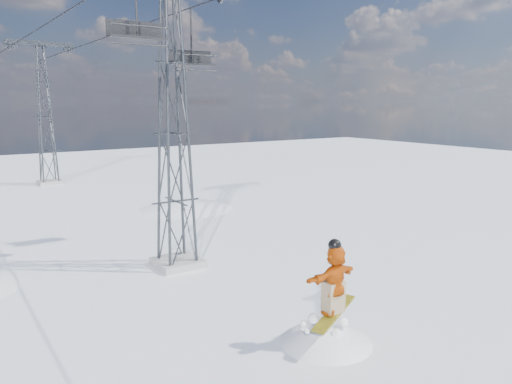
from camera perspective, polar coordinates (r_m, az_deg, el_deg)
ground at (r=14.42m, az=2.02°, el=-17.58°), size 120.00×120.00×0.00m
snow_terrain at (r=35.67m, az=-26.66°, el=-18.11°), size 39.00×37.00×22.00m
lift_tower_near at (r=20.16m, az=-9.38°, el=6.54°), size 5.20×1.80×11.43m
lift_tower_far at (r=44.15m, az=-22.96°, el=7.85°), size 5.20×1.80×11.43m
haul_cables at (r=31.24m, az=-18.80°, el=17.34°), size 4.46×51.00×0.06m
lift_chair_near at (r=17.35m, az=-13.49°, el=17.42°), size 1.89×0.54×2.34m
lift_chair_mid at (r=23.64m, az=-7.44°, el=14.83°), size 2.23×0.64×2.76m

